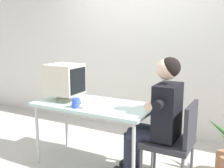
% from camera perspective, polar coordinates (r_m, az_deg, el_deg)
% --- Properties ---
extents(ground_plane, '(12.00, 12.00, 0.00)m').
position_cam_1_polar(ground_plane, '(3.38, -3.67, -16.54)').
color(ground_plane, '#B2ADA3').
extents(wall_back, '(8.00, 0.10, 3.00)m').
position_cam_1_polar(wall_back, '(4.14, 10.19, 10.00)').
color(wall_back, silver).
rests_on(wall_back, ground_plane).
extents(desk, '(1.37, 0.68, 0.75)m').
position_cam_1_polar(desk, '(3.12, -3.82, -5.16)').
color(desk, '#B7B7BC').
rests_on(desk, ground_plane).
extents(crt_monitor, '(0.39, 0.34, 0.43)m').
position_cam_1_polar(crt_monitor, '(3.26, -9.90, 0.89)').
color(crt_monitor, beige).
rests_on(crt_monitor, desk).
extents(keyboard, '(0.18, 0.43, 0.03)m').
position_cam_1_polar(keyboard, '(3.11, -5.11, -3.84)').
color(keyboard, beige).
rests_on(keyboard, desk).
extents(office_chair, '(0.48, 0.48, 0.88)m').
position_cam_1_polar(office_chair, '(2.86, 13.11, -11.07)').
color(office_chair, '#4C4C51').
rests_on(office_chair, ground_plane).
extents(person_seated, '(0.67, 0.57, 1.32)m').
position_cam_1_polar(person_seated, '(2.83, 9.76, -6.19)').
color(person_seated, black).
rests_on(person_seated, ground_plane).
extents(desk_mug, '(0.08, 0.09, 0.10)m').
position_cam_1_polar(desk_mug, '(2.95, -7.61, -3.96)').
color(desk_mug, blue).
rests_on(desk_mug, desk).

